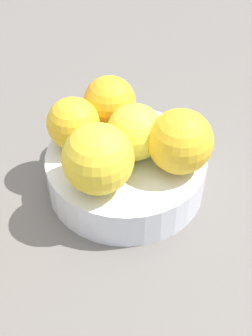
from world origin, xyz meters
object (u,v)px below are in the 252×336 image
at_px(orange_in_bowl_3, 110,102).
at_px(orange_in_bowl_2, 180,141).
at_px(fruit_bowl, 126,172).
at_px(orange_in_bowl_1, 98,159).
at_px(orange_in_bowl_0, 133,130).
at_px(orange_in_bowl_4, 73,123).

bearing_deg(orange_in_bowl_3, orange_in_bowl_2, 21.70).
height_order(fruit_bowl, orange_in_bowl_2, orange_in_bowl_2).
distance_m(fruit_bowl, orange_in_bowl_2, 0.09).
bearing_deg(orange_in_bowl_1, orange_in_bowl_0, 122.41).
bearing_deg(orange_in_bowl_2, orange_in_bowl_4, -131.03).
xyz_separation_m(fruit_bowl, orange_in_bowl_0, (-0.00, 0.01, 0.06)).
bearing_deg(orange_in_bowl_3, orange_in_bowl_1, -28.37).
xyz_separation_m(fruit_bowl, orange_in_bowl_1, (0.03, -0.04, 0.06)).
distance_m(orange_in_bowl_0, orange_in_bowl_3, 0.06).
bearing_deg(fruit_bowl, orange_in_bowl_2, 51.42).
bearing_deg(orange_in_bowl_3, fruit_bowl, -5.88).
xyz_separation_m(orange_in_bowl_2, orange_in_bowl_3, (-0.10, -0.04, -0.00)).
xyz_separation_m(fruit_bowl, orange_in_bowl_4, (-0.04, -0.05, 0.06)).
distance_m(fruit_bowl, orange_in_bowl_3, 0.09).
distance_m(orange_in_bowl_0, orange_in_bowl_1, 0.07).
bearing_deg(fruit_bowl, orange_in_bowl_0, 114.69).
relative_size(orange_in_bowl_0, orange_in_bowl_4, 1.06).
xyz_separation_m(orange_in_bowl_0, orange_in_bowl_3, (-0.06, -0.00, -0.00)).
height_order(fruit_bowl, orange_in_bowl_4, orange_in_bowl_4).
bearing_deg(orange_in_bowl_4, orange_in_bowl_1, 1.55).
relative_size(orange_in_bowl_1, orange_in_bowl_4, 1.25).
relative_size(orange_in_bowl_0, orange_in_bowl_1, 0.85).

